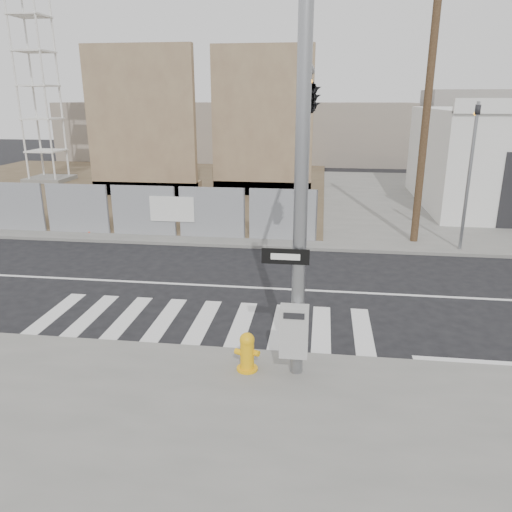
# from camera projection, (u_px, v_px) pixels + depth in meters

# --- Properties ---
(ground) EXTENTS (100.00, 100.00, 0.00)m
(ground) POSITION_uv_depth(u_px,v_px,m) (222.00, 286.00, 15.08)
(ground) COLOR black
(ground) RESTS_ON ground
(sidewalk_far) EXTENTS (50.00, 20.00, 0.12)m
(sidewalk_far) POSITION_uv_depth(u_px,v_px,m) (271.00, 197.00, 28.28)
(sidewalk_far) COLOR slate
(sidewalk_far) RESTS_ON ground
(signal_pole) EXTENTS (0.96, 5.87, 7.00)m
(signal_pole) POSITION_uv_depth(u_px,v_px,m) (308.00, 128.00, 11.38)
(signal_pole) COLOR gray
(signal_pole) RESTS_ON sidewalk_near
(far_signal_pole) EXTENTS (0.16, 0.20, 5.60)m
(far_signal_pole) POSITION_uv_depth(u_px,v_px,m) (472.00, 157.00, 17.36)
(far_signal_pole) COLOR gray
(far_signal_pole) RESTS_ON sidewalk_far
(chain_link_fence) EXTENTS (24.60, 0.04, 2.00)m
(chain_link_fence) POSITION_uv_depth(u_px,v_px,m) (9.00, 206.00, 20.72)
(chain_link_fence) COLOR gray
(chain_link_fence) RESTS_ON sidewalk_far
(concrete_wall_left) EXTENTS (6.00, 1.30, 8.00)m
(concrete_wall_left) POSITION_uv_depth(u_px,v_px,m) (142.00, 137.00, 27.29)
(concrete_wall_left) COLOR #7A6249
(concrete_wall_left) RESTS_ON sidewalk_far
(concrete_wall_right) EXTENTS (5.50, 1.30, 8.00)m
(concrete_wall_right) POSITION_uv_depth(u_px,v_px,m) (262.00, 137.00, 27.41)
(concrete_wall_right) COLOR #7A6249
(concrete_wall_right) RESTS_ON sidewalk_far
(crane_tower) EXTENTS (2.60, 2.60, 18.15)m
(crane_tower) POSITION_uv_depth(u_px,v_px,m) (32.00, 35.00, 30.27)
(crane_tower) COLOR slate
(crane_tower) RESTS_ON sidewalk_far
(utility_pole_right) EXTENTS (1.60, 0.28, 10.00)m
(utility_pole_right) POSITION_uv_depth(u_px,v_px,m) (427.00, 104.00, 17.87)
(utility_pole_right) COLOR brown
(utility_pole_right) RESTS_ON sidewalk_far
(fire_hydrant) EXTENTS (0.57, 0.57, 0.83)m
(fire_hydrant) POSITION_uv_depth(u_px,v_px,m) (247.00, 352.00, 10.13)
(fire_hydrant) COLOR #F4AF0D
(fire_hydrant) RESTS_ON sidewalk_near
(traffic_cone_c) EXTENTS (0.52, 0.52, 0.80)m
(traffic_cone_c) POSITION_uv_depth(u_px,v_px,m) (93.00, 222.00, 20.67)
(traffic_cone_c) COLOR #FF350D
(traffic_cone_c) RESTS_ON sidewalk_far
(traffic_cone_d) EXTENTS (0.44, 0.44, 0.72)m
(traffic_cone_d) POSITION_uv_depth(u_px,v_px,m) (192.00, 225.00, 20.43)
(traffic_cone_d) COLOR orange
(traffic_cone_d) RESTS_ON sidewalk_far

